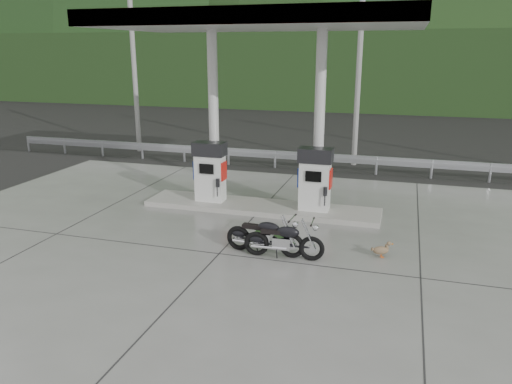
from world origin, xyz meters
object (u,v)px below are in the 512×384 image
(motorcycle_left, at_px, (284,241))
(gas_pump_right, at_px, (315,179))
(gas_pump_left, at_px, (210,172))
(duck, at_px, (381,251))
(motorcycle_right, at_px, (265,236))

(motorcycle_left, bearing_deg, gas_pump_right, 85.06)
(gas_pump_right, height_order, motorcycle_left, gas_pump_right)
(gas_pump_left, xyz_separation_m, motorcycle_left, (3.10, -3.28, -0.64))
(duck, bearing_deg, motorcycle_right, 171.65)
(gas_pump_left, relative_size, gas_pump_right, 1.00)
(gas_pump_right, relative_size, duck, 3.98)
(gas_pump_left, distance_m, motorcycle_left, 4.56)
(gas_pump_right, distance_m, duck, 3.43)
(motorcycle_left, xyz_separation_m, duck, (2.13, 0.67, -0.25))
(gas_pump_right, height_order, motorcycle_right, gas_pump_right)
(gas_pump_left, distance_m, gas_pump_right, 3.20)
(motorcycle_left, bearing_deg, gas_pump_left, 130.21)
(motorcycle_left, distance_m, duck, 2.25)
(gas_pump_right, distance_m, motorcycle_left, 3.35)
(gas_pump_left, xyz_separation_m, motorcycle_right, (2.61, -3.17, -0.63))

